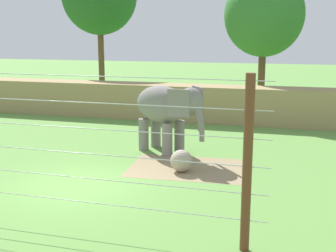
% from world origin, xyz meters
% --- Properties ---
extents(ground_plane, '(120.00, 120.00, 0.00)m').
position_xyz_m(ground_plane, '(0.00, 0.00, 0.00)').
color(ground_plane, '#609342').
extents(dirt_patch, '(4.46, 3.25, 0.01)m').
position_xyz_m(dirt_patch, '(2.93, 2.70, 0.00)').
color(dirt_patch, '#937F5B').
rests_on(dirt_patch, ground).
extents(embankment_wall, '(36.00, 1.80, 1.93)m').
position_xyz_m(embankment_wall, '(0.00, 11.40, 0.97)').
color(embankment_wall, tan).
rests_on(embankment_wall, ground).
extents(elephant, '(3.38, 2.48, 2.73)m').
position_xyz_m(elephant, '(1.55, 4.51, 1.81)').
color(elephant, gray).
rests_on(elephant, ground).
extents(enrichment_ball, '(0.77, 0.77, 0.77)m').
position_xyz_m(enrichment_ball, '(2.76, 2.21, 0.39)').
color(enrichment_ball, tan).
rests_on(enrichment_ball, ground).
extents(cable_fence, '(11.99, 0.21, 3.91)m').
position_xyz_m(cable_fence, '(0.00, -2.88, 1.98)').
color(cable_fence, brown).
rests_on(cable_fence, ground).
extents(tree_far_left, '(4.81, 4.81, 8.33)m').
position_xyz_m(tree_far_left, '(4.39, 15.89, 5.78)').
color(tree_far_left, brown).
rests_on(tree_far_left, ground).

